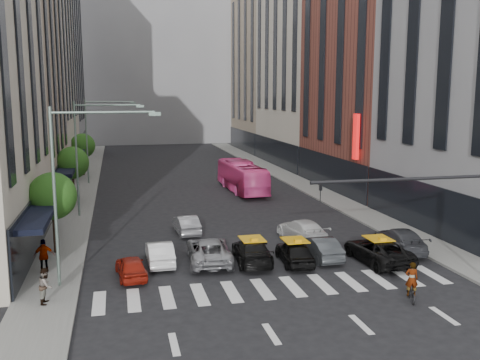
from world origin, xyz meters
TOP-DOWN VIEW (x-y plane):
  - ground at (0.00, 0.00)m, footprint 160.00×160.00m
  - sidewalk_left at (-11.50, 30.00)m, footprint 3.00×96.00m
  - sidewalk_right at (11.50, 30.00)m, footprint 3.00×96.00m
  - building_left_b at (-17.00, 28.00)m, footprint 8.00×16.00m
  - building_left_c at (-17.00, 46.00)m, footprint 8.00×20.00m
  - building_left_d at (-17.00, 65.00)m, footprint 8.00×18.00m
  - building_right_b at (17.00, 27.00)m, footprint 8.00×18.00m
  - building_right_c at (17.00, 46.00)m, footprint 8.00×20.00m
  - building_right_d at (17.00, 65.00)m, footprint 8.00×18.00m
  - building_far at (0.00, 85.00)m, footprint 30.00×10.00m
  - tree_near at (-11.80, 10.00)m, footprint 2.88×2.88m
  - tree_mid at (-11.80, 26.00)m, footprint 2.88×2.88m
  - tree_far at (-11.80, 42.00)m, footprint 2.88×2.88m
  - streetlamp_near at (-10.04, 4.00)m, footprint 5.38×0.25m
  - streetlamp_mid at (-10.04, 20.00)m, footprint 5.38×0.25m
  - streetlamp_far at (-10.04, 36.00)m, footprint 5.38×0.25m
  - traffic_signal at (7.69, -1.00)m, footprint 10.10×0.20m
  - liberty_sign at (12.60, 20.00)m, footprint 0.30×0.70m
  - car_red at (-7.40, 4.72)m, footprint 1.80×3.69m
  - car_white_front at (-5.72, 6.73)m, footprint 1.48×4.10m
  - car_silver at (-2.90, 6.37)m, footprint 2.76×5.37m
  - taxi_left at (-0.46, 5.74)m, footprint 2.44×5.03m
  - taxi_center at (1.90, 5.01)m, footprint 1.94×4.18m
  - car_grey_mid at (3.69, 5.61)m, footprint 1.56×4.16m
  - taxi_right at (6.70, 4.13)m, footprint 2.65×5.26m
  - car_grey_curb at (9.15, 5.91)m, footprint 2.67×5.22m
  - car_row2_left at (-3.34, 13.20)m, footprint 1.64×4.09m
  - car_row2_right at (3.97, 9.58)m, footprint 2.50×5.13m
  - bus at (4.23, 28.10)m, footprint 2.98×10.88m
  - motorcycle at (5.47, -1.58)m, footprint 0.98×1.64m
  - rider at (5.47, -1.58)m, footprint 0.70×0.57m
  - pedestrian_near at (-11.35, 1.68)m, footprint 0.73×0.88m
  - pedestrian_far at (-11.97, 6.22)m, footprint 1.14×0.59m

SIDE VIEW (x-z plane):
  - ground at x=0.00m, z-range 0.00..0.00m
  - sidewalk_left at x=-11.50m, z-range 0.00..0.15m
  - sidewalk_right at x=11.50m, z-range 0.00..0.15m
  - motorcycle at x=5.47m, z-range 0.00..0.81m
  - car_red at x=-7.40m, z-range 0.00..1.21m
  - car_row2_left at x=-3.34m, z-range 0.00..1.32m
  - car_white_front at x=-5.72m, z-range 0.00..1.34m
  - car_grey_mid at x=3.69m, z-range 0.00..1.36m
  - taxi_center at x=1.90m, z-range 0.00..1.39m
  - taxi_left at x=-0.46m, z-range 0.00..1.41m
  - taxi_right at x=6.70m, z-range 0.00..1.43m
  - car_row2_right at x=3.97m, z-range 0.00..1.44m
  - car_grey_curb at x=9.15m, z-range 0.00..1.45m
  - car_silver at x=-2.90m, z-range 0.00..1.45m
  - pedestrian_near at x=-11.35m, z-range 0.15..1.83m
  - pedestrian_far at x=-11.97m, z-range 0.15..2.01m
  - bus at x=4.23m, z-range 0.00..3.00m
  - rider at x=5.47m, z-range 0.81..2.48m
  - tree_near at x=-11.80m, z-range 1.18..6.13m
  - tree_mid at x=-11.80m, z-range 1.18..6.13m
  - tree_far at x=-11.80m, z-range 1.18..6.13m
  - traffic_signal at x=7.69m, z-range 1.47..7.47m
  - streetlamp_near at x=-10.04m, z-range 1.40..10.40m
  - streetlamp_mid at x=-10.04m, z-range 1.40..10.40m
  - streetlamp_far at x=-10.04m, z-range 1.40..10.40m
  - liberty_sign at x=12.60m, z-range 4.00..8.00m
  - building_left_b at x=-17.00m, z-range 0.00..24.00m
  - building_right_b at x=17.00m, z-range 0.00..26.00m
  - building_right_d at x=17.00m, z-range 0.00..28.00m
  - building_left_d at x=-17.00m, z-range 0.00..30.00m
  - building_left_c at x=-17.00m, z-range 0.00..36.00m
  - building_far at x=0.00m, z-range 0.00..36.00m
  - building_right_c at x=17.00m, z-range 0.00..40.00m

